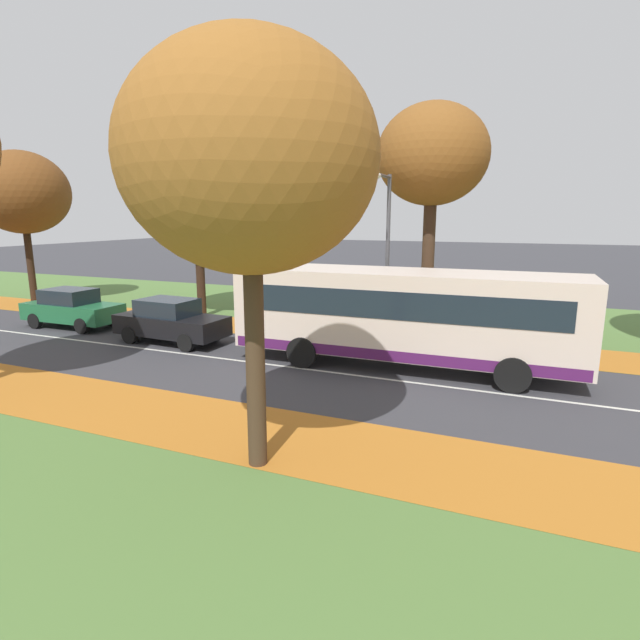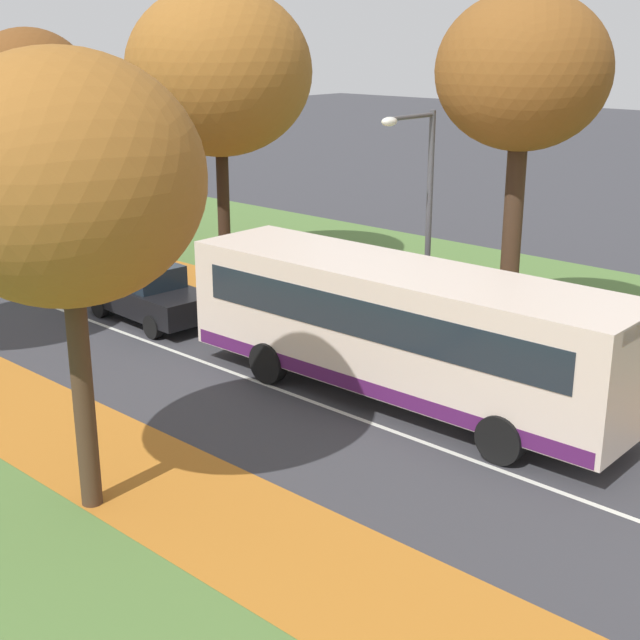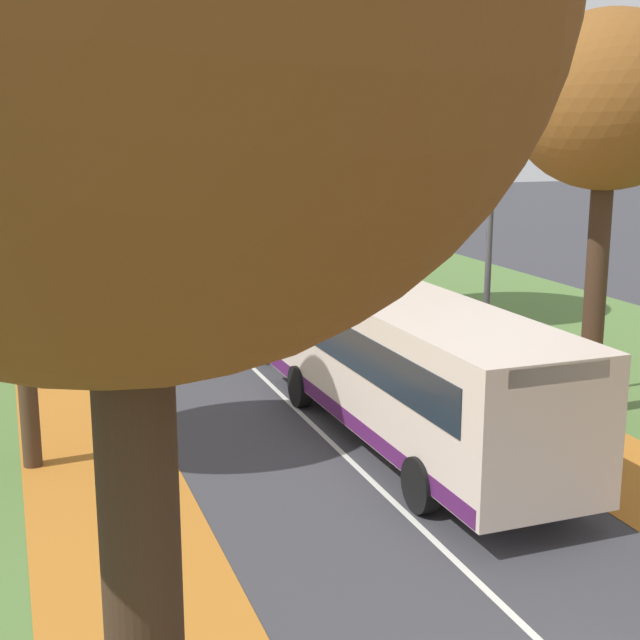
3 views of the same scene
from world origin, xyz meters
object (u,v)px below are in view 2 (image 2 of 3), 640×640
object	(u,v)px
tree_right_near	(523,74)
streetlamp_right	(421,210)
tree_left_near	(64,180)
tree_right_mid	(219,72)
car_black_lead	(148,293)
bus	(402,326)
car_green_following	(56,257)
tree_right_far	(30,85)

from	to	relation	value
tree_right_near	streetlamp_right	world-z (taller)	tree_right_near
tree_left_near	tree_right_mid	distance (m)	14.83
tree_right_near	car_black_lead	world-z (taller)	tree_right_near
tree_left_near	streetlamp_right	size ratio (longest dim) A/B	1.25
tree_left_near	bus	world-z (taller)	tree_left_near
car_black_lead	car_green_following	world-z (taller)	same
tree_right_near	car_black_lead	xyz separation A→B (m)	(-4.95, 8.42, -5.94)
tree_left_near	tree_right_near	size ratio (longest dim) A/B	0.87
tree_left_near	tree_right_mid	size ratio (longest dim) A/B	0.82
tree_left_near	bus	xyz separation A→B (m)	(7.18, -1.08, -3.84)
tree_right_near	streetlamp_right	xyz separation A→B (m)	(-2.39, 1.06, -3.01)
streetlamp_right	bus	world-z (taller)	streetlamp_right
tree_right_far	bus	size ratio (longest dim) A/B	0.76
streetlamp_right	car_green_following	world-z (taller)	streetlamp_right
tree_right_mid	car_black_lead	size ratio (longest dim) A/B	2.14
tree_right_mid	streetlamp_right	distance (m)	9.85
car_green_following	bus	bearing A→B (deg)	-90.98
bus	car_green_following	size ratio (longest dim) A/B	2.48
tree_right_mid	car_green_following	distance (m)	7.89
tree_right_near	car_green_following	world-z (taller)	tree_right_near
tree_right_near	car_black_lead	distance (m)	11.43
tree_left_near	car_black_lead	size ratio (longest dim) A/B	1.76
car_black_lead	tree_left_near	bearing A→B (deg)	-132.44
car_green_following	streetlamp_right	bearing A→B (deg)	-81.05
car_black_lead	bus	bearing A→B (deg)	-88.15
tree_right_far	tree_right_near	bearing A→B (deg)	-88.16
tree_right_mid	tree_right_near	bearing A→B (deg)	-87.61
bus	car_green_following	xyz separation A→B (m)	(0.24, 14.15, -0.89)
streetlamp_right	car_green_following	bearing A→B (deg)	98.95
tree_right_far	streetlamp_right	size ratio (longest dim) A/B	1.32
tree_right_mid	car_black_lead	xyz separation A→B (m)	(-4.52, -1.87, -5.73)
tree_right_far	car_black_lead	distance (m)	14.22
tree_right_near	tree_left_near	bearing A→B (deg)	175.75
tree_left_near	streetlamp_right	xyz separation A→B (m)	(9.45, 0.18, -1.80)
bus	tree_right_mid	bearing A→B (deg)	68.00
tree_right_near	tree_right_far	xyz separation A→B (m)	(-0.68, 21.04, -0.97)
tree_right_mid	car_green_following	world-z (taller)	tree_right_mid
tree_right_far	car_black_lead	xyz separation A→B (m)	(-4.27, -12.62, -4.96)
tree_right_far	bus	bearing A→B (deg)	-100.64
tree_right_mid	bus	xyz separation A→B (m)	(-4.24, -10.49, -4.84)
tree_right_near	streetlamp_right	distance (m)	3.99
streetlamp_right	bus	xyz separation A→B (m)	(-2.27, -1.26, -2.03)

